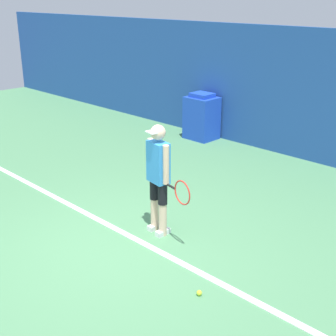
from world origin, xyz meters
TOP-DOWN VIEW (x-y plane):
  - ground_plane at (0.00, 0.00)m, footprint 24.00×24.00m
  - back_wall at (0.00, 5.23)m, footprint 24.00×0.10m
  - court_baseline at (0.00, 0.25)m, footprint 21.60×0.10m
  - tennis_player at (0.12, 0.66)m, footprint 0.99×0.31m
  - tennis_ball at (1.59, -0.11)m, footprint 0.07×0.07m
  - covered_chair at (-2.65, 4.82)m, footprint 0.72×0.62m

SIDE VIEW (x-z plane):
  - ground_plane at x=0.00m, z-range 0.00..0.00m
  - court_baseline at x=0.00m, z-range 0.00..0.01m
  - tennis_ball at x=1.59m, z-range 0.00..0.07m
  - covered_chair at x=-2.65m, z-range -0.02..1.12m
  - tennis_player at x=0.12m, z-range 0.09..1.78m
  - back_wall at x=0.00m, z-range 0.00..2.77m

